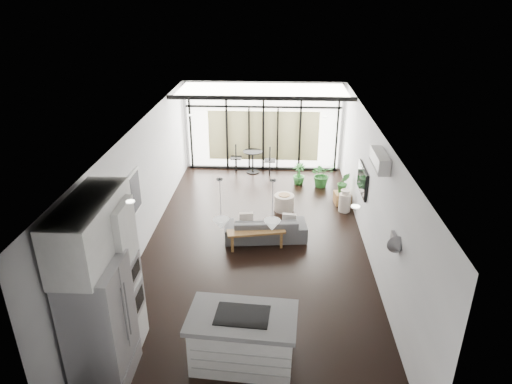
# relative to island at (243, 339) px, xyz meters

# --- Properties ---
(floor) EXTENTS (5.00, 10.00, 0.00)m
(floor) POSITION_rel_island_xyz_m (0.02, 3.46, -0.45)
(floor) COLOR black
(floor) RESTS_ON ground
(ceiling) EXTENTS (5.00, 10.00, 0.00)m
(ceiling) POSITION_rel_island_xyz_m (0.02, 3.46, 2.35)
(ceiling) COLOR white
(ceiling) RESTS_ON ground
(wall_left) EXTENTS (0.02, 10.00, 2.80)m
(wall_left) POSITION_rel_island_xyz_m (-2.48, 3.46, 0.95)
(wall_left) COLOR silver
(wall_left) RESTS_ON ground
(wall_right) EXTENTS (0.02, 10.00, 2.80)m
(wall_right) POSITION_rel_island_xyz_m (2.52, 3.46, 0.95)
(wall_right) COLOR silver
(wall_right) RESTS_ON ground
(wall_back) EXTENTS (5.00, 0.02, 2.80)m
(wall_back) POSITION_rel_island_xyz_m (0.02, 8.46, 0.95)
(wall_back) COLOR silver
(wall_back) RESTS_ON ground
(wall_front) EXTENTS (5.00, 0.02, 2.80)m
(wall_front) POSITION_rel_island_xyz_m (0.02, -1.54, 0.95)
(wall_front) COLOR silver
(wall_front) RESTS_ON ground
(glazing) EXTENTS (5.00, 0.20, 2.80)m
(glazing) POSITION_rel_island_xyz_m (0.02, 8.34, 0.95)
(glazing) COLOR black
(glazing) RESTS_ON ground
(skylight) EXTENTS (4.70, 1.90, 0.06)m
(skylight) POSITION_rel_island_xyz_m (0.02, 7.46, 2.32)
(skylight) COLOR white
(skylight) RESTS_ON ceiling
(neighbour_building) EXTENTS (3.50, 0.02, 1.60)m
(neighbour_building) POSITION_rel_island_xyz_m (0.02, 8.41, 0.65)
(neighbour_building) COLOR beige
(neighbour_building) RESTS_ON ground
(island) EXTENTS (1.72, 1.10, 0.90)m
(island) POSITION_rel_island_xyz_m (0.00, 0.00, 0.00)
(island) COLOR silver
(island) RESTS_ON floor
(cooktop) EXTENTS (0.85, 0.60, 0.01)m
(cooktop) POSITION_rel_island_xyz_m (0.00, 0.00, 0.46)
(cooktop) COLOR black
(cooktop) RESTS_ON island
(fridge) EXTENTS (0.76, 0.96, 1.97)m
(fridge) POSITION_rel_island_xyz_m (-2.02, -0.39, 0.54)
(fridge) COLOR #A5A4AA
(fridge) RESTS_ON floor
(appliance_column) EXTENTS (0.67, 0.70, 2.58)m
(appliance_column) POSITION_rel_island_xyz_m (-2.02, 0.31, 0.84)
(appliance_column) COLOR silver
(appliance_column) RESTS_ON floor
(upper_cabinets) EXTENTS (0.62, 1.75, 0.86)m
(upper_cabinets) POSITION_rel_island_xyz_m (-2.10, -0.04, 1.90)
(upper_cabinets) COLOR silver
(upper_cabinets) RESTS_ON wall_left
(pendant_left) EXTENTS (0.26, 0.26, 0.18)m
(pendant_left) POSITION_rel_island_xyz_m (-0.38, 0.81, 1.57)
(pendant_left) COLOR white
(pendant_left) RESTS_ON ceiling
(pendant_right) EXTENTS (0.26, 0.26, 0.18)m
(pendant_right) POSITION_rel_island_xyz_m (0.42, 0.81, 1.57)
(pendant_right) COLOR white
(pendant_right) RESTS_ON ceiling
(sofa) EXTENTS (1.95, 0.75, 0.74)m
(sofa) POSITION_rel_island_xyz_m (0.23, 3.90, -0.08)
(sofa) COLOR #4C4C4E
(sofa) RESTS_ON floor
(console_bench) EXTENTS (1.35, 0.58, 0.42)m
(console_bench) POSITION_rel_island_xyz_m (0.04, 3.48, -0.24)
(console_bench) COLOR brown
(console_bench) RESTS_ON floor
(pouf) EXTENTS (0.53, 0.53, 0.42)m
(pouf) POSITION_rel_island_xyz_m (0.68, 5.41, -0.24)
(pouf) COLOR beige
(pouf) RESTS_ON floor
(crate) EXTENTS (0.46, 0.46, 0.31)m
(crate) POSITION_rel_island_xyz_m (2.27, 5.89, -0.29)
(crate) COLOR brown
(crate) RESTS_ON floor
(plant_tall) EXTENTS (0.85, 0.91, 0.59)m
(plant_tall) POSITION_rel_island_xyz_m (1.80, 7.03, -0.16)
(plant_tall) COLOR #296B2A
(plant_tall) RESTS_ON floor
(plant_med) EXTENTS (0.58, 0.74, 0.36)m
(plant_med) POSITION_rel_island_xyz_m (1.13, 7.15, -0.27)
(plant_med) COLOR #296B2A
(plant_med) RESTS_ON floor
(plant_crate) EXTENTS (0.35, 0.62, 0.27)m
(plant_crate) POSITION_rel_island_xyz_m (2.27, 5.89, -0.00)
(plant_crate) COLOR #296B2A
(plant_crate) RESTS_ON crate
(milk_can) EXTENTS (0.33, 0.33, 0.61)m
(milk_can) POSITION_rel_island_xyz_m (2.27, 5.42, -0.15)
(milk_can) COLOR beige
(milk_can) RESTS_ON floor
(bistro_set) EXTENTS (1.50, 0.82, 0.68)m
(bistro_set) POSITION_rel_island_xyz_m (-0.30, 8.04, -0.11)
(bistro_set) COLOR black
(bistro_set) RESTS_ON floor
(tv) EXTENTS (0.05, 1.10, 0.65)m
(tv) POSITION_rel_island_xyz_m (2.48, 4.46, 0.85)
(tv) COLOR black
(tv) RESTS_ON wall_right
(ac_unit) EXTENTS (0.22, 0.90, 0.30)m
(ac_unit) POSITION_rel_island_xyz_m (2.40, 2.66, 2.00)
(ac_unit) COLOR silver
(ac_unit) RESTS_ON wall_right
(framed_art) EXTENTS (0.04, 0.70, 0.90)m
(framed_art) POSITION_rel_island_xyz_m (-2.45, 2.96, 1.10)
(framed_art) COLOR black
(framed_art) RESTS_ON wall_left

